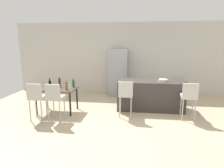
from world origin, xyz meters
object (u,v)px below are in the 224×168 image
(bar_chair_middle, at_px, (189,95))
(dining_chair_far, at_px, (55,97))
(dining_chair_near, at_px, (36,96))
(wine_bottle_middle, at_px, (50,84))
(wine_glass_right, at_px, (70,84))
(wine_bottle_near, at_px, (73,83))
(wine_bottle_corner, at_px, (60,83))
(bar_chair_left, at_px, (126,93))
(dining_table, at_px, (57,91))
(refrigerator, at_px, (118,73))
(kitchen_island, at_px, (150,95))
(fruit_bowl, at_px, (163,80))
(potted_plant, at_px, (184,88))
(wine_bottle_left, at_px, (66,86))

(bar_chair_middle, distance_m, dining_chair_far, 3.62)
(bar_chair_middle, relative_size, dining_chair_near, 1.00)
(bar_chair_middle, distance_m, dining_chair_near, 4.13)
(wine_bottle_middle, relative_size, wine_glass_right, 1.67)
(wine_bottle_near, xyz_separation_m, wine_bottle_middle, (-0.73, -0.10, -0.00))
(dining_chair_far, xyz_separation_m, wine_bottle_middle, (-0.53, 0.89, 0.15))
(bar_chair_middle, relative_size, wine_bottle_near, 3.84)
(dining_chair_far, height_order, wine_bottle_corner, wine_bottle_corner)
(bar_chair_left, relative_size, wine_bottle_middle, 3.60)
(dining_table, relative_size, wine_bottle_near, 4.25)
(refrigerator, bearing_deg, bar_chair_middle, -47.26)
(bar_chair_left, relative_size, wine_bottle_near, 3.84)
(bar_chair_middle, height_order, wine_bottle_corner, wine_bottle_corner)
(kitchen_island, xyz_separation_m, fruit_bowl, (0.37, -0.05, 0.50))
(kitchen_island, distance_m, potted_plant, 2.05)
(dining_table, relative_size, wine_bottle_left, 4.08)
(wine_bottle_middle, relative_size, wine_bottle_corner, 0.91)
(wine_bottle_corner, xyz_separation_m, wine_glass_right, (0.37, -0.11, -0.01))
(bar_chair_middle, bearing_deg, wine_bottle_near, 172.92)
(wine_glass_right, height_order, fruit_bowl, fruit_bowl)
(wine_glass_right, xyz_separation_m, potted_plant, (3.84, 2.05, -0.48))
(kitchen_island, height_order, wine_bottle_near, wine_bottle_near)
(dining_table, height_order, refrigerator, refrigerator)
(wine_bottle_left, bearing_deg, wine_glass_right, 81.88)
(refrigerator, height_order, fruit_bowl, refrigerator)
(wine_bottle_near, bearing_deg, wine_bottle_corner, -174.04)
(dining_chair_near, bearing_deg, bar_chair_left, 13.55)
(wine_bottle_middle, bearing_deg, dining_chair_far, -59.18)
(kitchen_island, xyz_separation_m, wine_bottle_middle, (-3.12, -0.48, 0.39))
(wine_glass_right, distance_m, refrigerator, 2.44)
(dining_chair_far, height_order, potted_plant, dining_chair_far)
(bar_chair_left, bearing_deg, dining_table, 175.13)
(potted_plant, bearing_deg, refrigerator, 179.78)
(wine_bottle_near, height_order, refrigerator, refrigerator)
(wine_bottle_left, bearing_deg, wine_bottle_near, 75.69)
(refrigerator, bearing_deg, dining_chair_far, -116.20)
(fruit_bowl, bearing_deg, kitchen_island, 171.90)
(dining_table, height_order, potted_plant, dining_table)
(dining_chair_far, xyz_separation_m, wine_bottle_left, (0.10, 0.62, 0.16))
(wine_glass_right, bearing_deg, wine_bottle_left, -98.12)
(wine_bottle_middle, bearing_deg, dining_table, -27.45)
(wine_glass_right, height_order, refrigerator, refrigerator)
(kitchen_island, height_order, dining_chair_far, dining_chair_far)
(wine_bottle_near, bearing_deg, dining_chair_near, -125.79)
(kitchen_island, bearing_deg, wine_bottle_left, -163.16)
(bar_chair_middle, relative_size, dining_table, 0.90)
(wine_bottle_left, xyz_separation_m, fruit_bowl, (2.86, 0.70, 0.10))
(dining_table, bearing_deg, kitchen_island, 12.35)
(kitchen_island, bearing_deg, wine_bottle_middle, -171.22)
(wine_bottle_corner, bearing_deg, wine_bottle_middle, -169.82)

